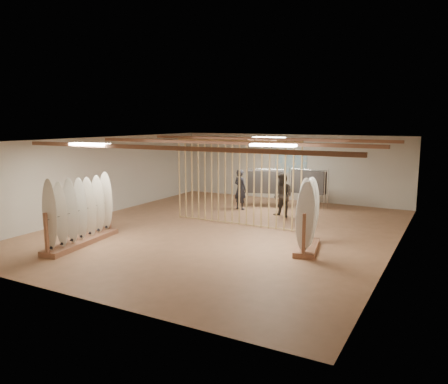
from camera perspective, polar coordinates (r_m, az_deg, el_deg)
The scene contains 16 objects.
floor at distance 13.69m, azimuth 0.00°, elevation -4.96°, with size 12.00×12.00×0.00m, color #9D6D4C.
ceiling at distance 13.28m, azimuth 0.00°, elevation 6.83°, with size 12.00×12.00×0.00m, color gray.
wall_back at distance 18.86m, azimuth 8.75°, elevation 3.19°, with size 12.00×12.00×0.00m, color beige.
wall_front at distance 8.72m, azimuth -19.24°, elevation -4.30°, with size 12.00×12.00×0.00m, color beige.
wall_left at distance 16.38m, azimuth -15.57°, elevation 2.04°, with size 12.00×12.00×0.00m, color beige.
wall_right at distance 11.90m, azimuth 21.67°, elevation -0.91°, with size 12.00×12.00×0.00m, color beige.
ceiling_slats at distance 13.28m, azimuth 0.00°, elevation 6.48°, with size 9.50×6.12×0.10m, color #986145.
light_panels at distance 13.28m, azimuth 0.00°, elevation 6.57°, with size 1.20×0.35×0.06m, color white.
bamboo_partition at distance 14.11m, azimuth 1.55°, elevation 1.26°, with size 4.45×0.05×2.78m.
poster at distance 18.82m, azimuth 8.74°, elevation 3.79°, with size 1.40×0.03×0.90m, color teal.
rack_left at distance 12.61m, azimuth -18.20°, elevation -3.61°, with size 0.91×2.77×1.91m.
rack_right at distance 11.63m, azimuth 10.85°, elevation -4.43°, with size 0.84×1.71×1.91m.
clothing_rack_a at distance 17.19m, azimuth 5.43°, elevation 1.35°, with size 1.39×0.75×1.55m.
clothing_rack_b at distance 17.29m, azimuth 10.97°, elevation 1.27°, with size 1.44×0.44×1.55m.
shopper_a at distance 16.68m, azimuth 2.13°, elevation 0.70°, with size 0.64×0.44×1.76m, color black.
shopper_b at distance 15.46m, azimuth 7.67°, elevation -0.06°, with size 0.85×0.66×1.76m, color #342E28.
Camera 1 is at (6.34, -11.66, 3.37)m, focal length 35.00 mm.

